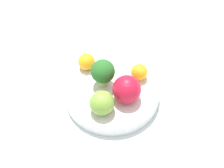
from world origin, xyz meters
TOP-DOWN VIEW (x-y plane):
  - ground_plane at (0.00, 0.00)m, footprint 6.00×6.00m
  - table_surface at (0.00, 0.00)m, footprint 1.20×1.20m
  - bowl at (0.00, 0.00)m, footprint 0.22×0.22m
  - broccoli at (0.01, 0.02)m, footprint 0.05×0.05m
  - apple_red at (-0.04, -0.02)m, footprint 0.06×0.06m
  - apple_green at (-0.06, 0.04)m, footprint 0.05×0.05m
  - orange_front at (0.01, -0.07)m, footprint 0.04×0.04m
  - orange_back at (0.08, 0.04)m, footprint 0.04×0.04m

SIDE VIEW (x-z plane):
  - ground_plane at x=0.00m, z-range 0.00..0.00m
  - table_surface at x=0.00m, z-range 0.00..0.02m
  - bowl at x=0.00m, z-range 0.02..0.06m
  - orange_front at x=0.01m, z-range 0.06..0.09m
  - orange_back at x=0.08m, z-range 0.06..0.10m
  - apple_green at x=-0.06m, z-range 0.06..0.11m
  - apple_red at x=-0.04m, z-range 0.06..0.12m
  - broccoli at x=0.01m, z-range 0.06..0.13m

